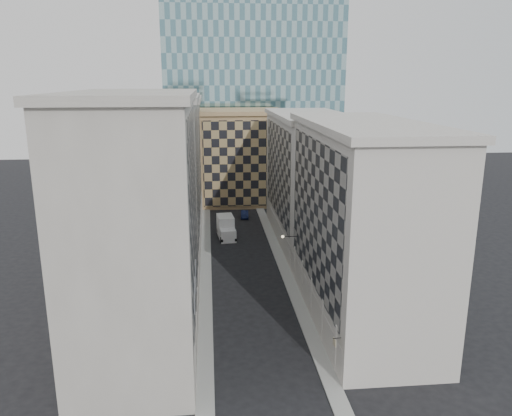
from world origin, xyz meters
TOP-DOWN VIEW (x-y plane):
  - ground at (0.00, 0.00)m, footprint 260.00×260.00m
  - sidewalk_west at (-5.25, 30.00)m, footprint 1.50×100.00m
  - sidewalk_east at (5.25, 30.00)m, footprint 1.50×100.00m
  - bldg_left_a at (-10.88, 11.00)m, footprint 10.80×22.80m
  - bldg_left_b at (-10.88, 33.00)m, footprint 10.80×22.80m
  - bldg_left_c at (-10.88, 55.00)m, footprint 10.80×22.80m
  - bldg_right_a at (10.88, 15.00)m, footprint 10.80×26.80m
  - bldg_right_b at (10.89, 42.00)m, footprint 10.80×28.80m
  - tan_block at (2.00, 67.90)m, footprint 16.80×14.80m
  - church_tower at (0.00, 82.00)m, footprint 7.20×7.20m
  - flagpoles_left at (-5.90, 6.00)m, footprint 0.10×6.33m
  - bracket_lamp at (4.38, 24.00)m, footprint 1.98×0.36m
  - box_truck at (-1.99, 43.74)m, footprint 3.04×6.31m
  - dark_car at (1.82, 55.03)m, footprint 1.64×4.08m
  - shop_sign at (5.42, 3.00)m, footprint 0.71×0.62m

SIDE VIEW (x-z plane):
  - ground at x=0.00m, z-range 0.00..0.00m
  - sidewalk_west at x=-5.25m, z-range 0.00..0.15m
  - sidewalk_east at x=5.25m, z-range 0.00..0.15m
  - dark_car at x=1.82m, z-range 0.00..1.32m
  - box_truck at x=-1.99m, z-range -0.22..3.13m
  - shop_sign at x=5.42m, z-range 3.49..4.19m
  - bracket_lamp at x=4.38m, z-range 6.02..6.38m
  - flagpoles_left at x=-5.90m, z-range 6.83..9.17m
  - tan_block at x=2.00m, z-range 0.04..18.84m
  - bldg_right_b at x=10.89m, z-range 0.00..19.70m
  - bldg_right_a at x=10.88m, z-range -0.03..20.67m
  - bldg_left_c at x=-10.88m, z-range -0.02..21.68m
  - bldg_left_b at x=-10.88m, z-range -0.03..22.67m
  - bldg_left_a at x=-10.88m, z-range -0.03..23.67m
  - church_tower at x=0.00m, z-range 1.20..52.70m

